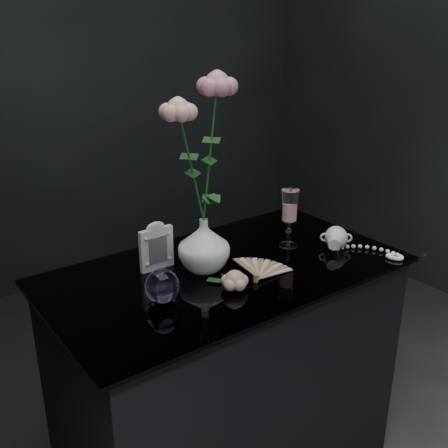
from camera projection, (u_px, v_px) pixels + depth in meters
table at (226, 375)px, 1.68m from camera, size 1.05×0.58×0.76m
vase at (204, 245)px, 1.50m from camera, size 0.19×0.19×0.16m
wine_glass at (289, 219)px, 1.66m from camera, size 0.08×0.08×0.19m
picture_frame at (156, 245)px, 1.51m from camera, size 0.11×0.08×0.15m
paperweight at (162, 286)px, 1.34m from camera, size 0.10×0.10×0.09m
paper_fan at (256, 277)px, 1.45m from camera, size 0.32×0.29×0.03m
loose_rose at (235, 280)px, 1.41m from camera, size 0.17×0.20×0.06m
pearl_jar at (336, 237)px, 1.67m from camera, size 0.36×0.36×0.08m
roses at (201, 145)px, 1.39m from camera, size 0.22×0.12×0.46m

